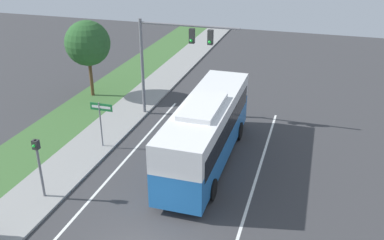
{
  "coord_description": "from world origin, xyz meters",
  "views": [
    {
      "loc": [
        5.87,
        -11.94,
        11.88
      ],
      "look_at": [
        -0.41,
        8.64,
        1.92
      ],
      "focal_mm": 40.0,
      "sensor_mm": 36.0,
      "label": 1
    }
  ],
  "objects_px": {
    "street_sign": "(101,116)",
    "pedestrian_signal": "(38,159)",
    "bus": "(207,128)",
    "signal_gantry": "(170,50)"
  },
  "relations": [
    {
      "from": "bus",
      "to": "pedestrian_signal",
      "type": "xyz_separation_m",
      "value": [
        -6.44,
        -5.47,
        0.05
      ]
    },
    {
      "from": "pedestrian_signal",
      "to": "street_sign",
      "type": "xyz_separation_m",
      "value": [
        0.35,
        5.32,
        -0.09
      ]
    },
    {
      "from": "bus",
      "to": "street_sign",
      "type": "height_order",
      "value": "bus"
    },
    {
      "from": "bus",
      "to": "pedestrian_signal",
      "type": "distance_m",
      "value": 8.45
    },
    {
      "from": "bus",
      "to": "signal_gantry",
      "type": "xyz_separation_m",
      "value": [
        -3.81,
        5.1,
        2.58
      ]
    },
    {
      "from": "signal_gantry",
      "to": "street_sign",
      "type": "relative_size",
      "value": 2.28
    },
    {
      "from": "bus",
      "to": "pedestrian_signal",
      "type": "bearing_deg",
      "value": -139.66
    },
    {
      "from": "signal_gantry",
      "to": "pedestrian_signal",
      "type": "height_order",
      "value": "signal_gantry"
    },
    {
      "from": "street_sign",
      "to": "pedestrian_signal",
      "type": "bearing_deg",
      "value": -93.72
    },
    {
      "from": "bus",
      "to": "street_sign",
      "type": "xyz_separation_m",
      "value": [
        -6.1,
        -0.15,
        -0.04
      ]
    }
  ]
}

